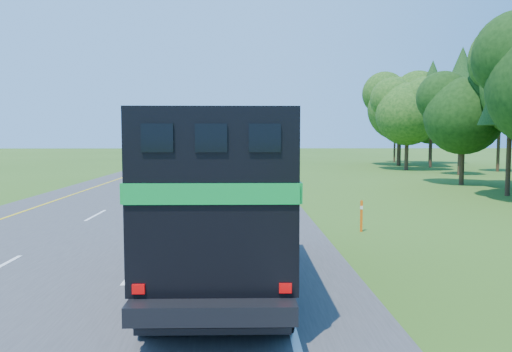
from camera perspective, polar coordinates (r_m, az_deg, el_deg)
The scene contains 6 objects.
road at distance 52.21m, azimuth -6.65°, elevation 0.68°, with size 15.00×260.00×0.04m, color #38383A.
lane_markings at distance 52.21m, azimuth -6.65°, elevation 0.70°, with size 11.15×260.00×0.01m.
horse_truck at distance 11.70m, azimuth -3.79°, elevation -2.11°, with size 2.88×8.87×3.92m.
white_suv at distance 47.54m, azimuth -11.11°, elevation 1.46°, with size 3.26×7.07×1.97m, color white.
far_car at distance 117.09m, azimuth -5.74°, elevation 3.17°, with size 1.78×4.42×1.51m, color #AEADB4.
delineator at distance 18.70m, azimuth 11.95°, elevation -4.38°, with size 0.09×0.05×1.16m.
Camera 1 is at (4.61, -1.89, 3.48)m, focal length 35.00 mm.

